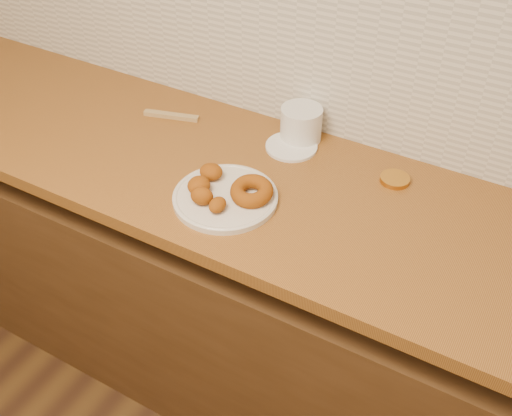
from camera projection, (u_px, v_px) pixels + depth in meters
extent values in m
cube|color=#4E3219|center=(325.00, 335.00, 1.82)|extent=(3.60, 0.60, 0.77)
cube|color=#915D25|center=(134.00, 142.00, 1.75)|extent=(2.30, 0.62, 0.04)
cube|color=beige|center=(399.00, 48.00, 1.49)|extent=(3.60, 0.02, 0.60)
cylinder|color=beige|center=(225.00, 198.00, 1.51)|extent=(0.27, 0.27, 0.02)
torus|color=#913F03|center=(251.00, 191.00, 1.48)|extent=(0.13, 0.13, 0.05)
ellipsoid|color=#913F03|center=(211.00, 172.00, 1.54)|extent=(0.07, 0.06, 0.04)
ellipsoid|color=#913F03|center=(199.00, 185.00, 1.50)|extent=(0.06, 0.07, 0.04)
ellipsoid|color=#913F03|center=(202.00, 196.00, 1.46)|extent=(0.07, 0.06, 0.05)
ellipsoid|color=#913F03|center=(217.00, 205.00, 1.45)|extent=(0.04, 0.05, 0.04)
cylinder|color=white|center=(301.00, 124.00, 1.69)|extent=(0.13, 0.13, 0.10)
cylinder|color=white|center=(291.00, 147.00, 1.68)|extent=(0.17, 0.17, 0.01)
cylinder|color=#BD7F29|center=(395.00, 179.00, 1.56)|extent=(0.08, 0.08, 0.01)
cube|color=tan|center=(171.00, 116.00, 1.80)|extent=(0.17, 0.07, 0.01)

